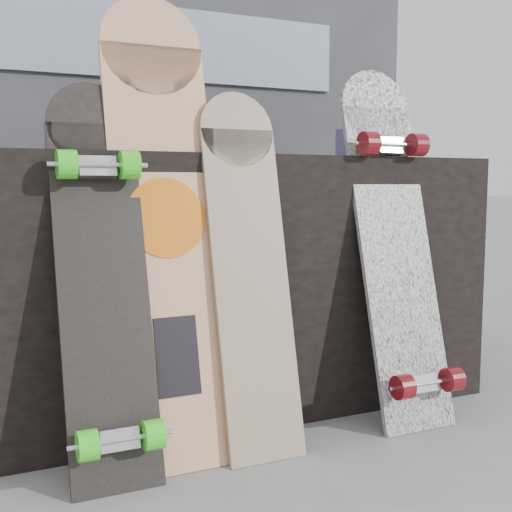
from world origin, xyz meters
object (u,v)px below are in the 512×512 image
vendor_table (231,281)px  longboard_cascadia (396,237)px  longboard_celtic (249,259)px  skateboard_dark (103,272)px  longboard_geisha (164,212)px

vendor_table → longboard_cascadia: bearing=-41.3°
longboard_cascadia → longboard_celtic: bearing=-177.4°
longboard_cascadia → skateboard_dark: (-0.88, -0.03, -0.05)m
vendor_table → longboard_cascadia: longboard_cascadia is taller
vendor_table → skateboard_dark: (-0.49, -0.37, 0.10)m
vendor_table → longboard_celtic: (-0.10, -0.37, 0.12)m
vendor_table → longboard_celtic: bearing=-105.0°
longboard_celtic → skateboard_dark: bearing=-179.4°
vendor_table → longboard_celtic: longboard_celtic is taller
longboard_cascadia → skateboard_dark: size_ratio=1.10×
longboard_geisha → longboard_cascadia: size_ratio=1.14×
vendor_table → skateboard_dark: 0.62m
skateboard_dark → longboard_cascadia: bearing=1.7°
longboard_geisha → vendor_table: bearing=44.9°
longboard_geisha → longboard_celtic: bearing=-14.3°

